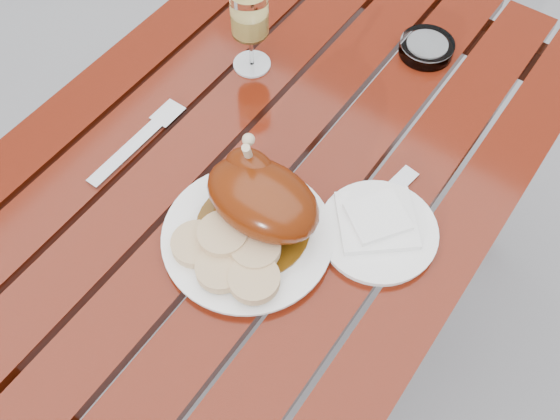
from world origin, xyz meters
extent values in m
plane|color=slate|center=(0.00, 0.00, 0.00)|extent=(60.00, 60.00, 0.00)
cube|color=#66190C|center=(0.00, 0.00, 0.38)|extent=(0.80, 1.20, 0.75)
cylinder|color=white|center=(0.08, -0.18, 0.76)|extent=(0.30, 0.30, 0.02)
cylinder|color=#5A350A|center=(0.08, -0.16, 0.77)|extent=(0.18, 0.18, 0.00)
ellipsoid|color=maroon|center=(0.08, -0.14, 0.82)|extent=(0.19, 0.13, 0.10)
ellipsoid|color=maroon|center=(0.04, -0.11, 0.83)|extent=(0.09, 0.06, 0.07)
cylinder|color=#C6B28C|center=(0.04, -0.11, 0.85)|extent=(0.03, 0.04, 0.10)
cylinder|color=tan|center=(0.03, -0.24, 0.78)|extent=(0.08, 0.08, 0.02)
cylinder|color=tan|center=(0.09, -0.25, 0.78)|extent=(0.08, 0.08, 0.02)
cylinder|color=tan|center=(0.14, -0.24, 0.78)|extent=(0.08, 0.08, 0.02)
cylinder|color=tan|center=(0.11, -0.20, 0.79)|extent=(0.08, 0.08, 0.02)
cylinder|color=tan|center=(0.06, -0.21, 0.79)|extent=(0.08, 0.08, 0.02)
cylinder|color=#F0D66D|center=(-0.15, 0.14, 0.83)|extent=(0.09, 0.09, 0.17)
cylinder|color=white|center=(0.24, -0.05, 0.76)|extent=(0.24, 0.24, 0.02)
cube|color=white|center=(0.23, -0.04, 0.77)|extent=(0.16, 0.16, 0.01)
cylinder|color=#B2B7BC|center=(0.11, 0.36, 0.76)|extent=(0.12, 0.12, 0.03)
cube|color=gray|center=(-0.20, -0.14, 0.75)|extent=(0.03, 0.20, 0.01)
cube|color=gray|center=(0.21, -0.05, 0.75)|extent=(0.05, 0.21, 0.01)
camera|label=1|loc=(0.40, -0.54, 1.61)|focal=40.00mm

